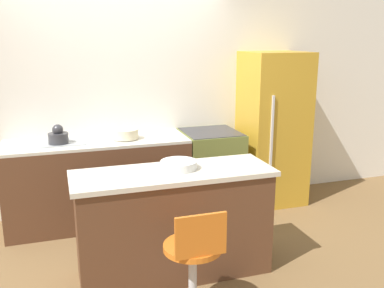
{
  "coord_description": "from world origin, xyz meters",
  "views": [
    {
      "loc": [
        -0.66,
        -4.11,
        1.99
      ],
      "look_at": [
        0.57,
        -0.28,
        0.96
      ],
      "focal_mm": 40.0,
      "sensor_mm": 36.0,
      "label": 1
    }
  ],
  "objects_px": {
    "stool_chair": "(194,267)",
    "kettle": "(58,136)",
    "oven_range": "(211,170)",
    "refrigerator": "(273,129)",
    "mixing_bowl": "(126,134)"
  },
  "relations": [
    {
      "from": "kettle",
      "to": "stool_chair",
      "type": "bearing_deg",
      "value": -66.18
    },
    {
      "from": "refrigerator",
      "to": "mixing_bowl",
      "type": "relative_size",
      "value": 6.77
    },
    {
      "from": "stool_chair",
      "to": "oven_range",
      "type": "bearing_deg",
      "value": 66.65
    },
    {
      "from": "oven_range",
      "to": "refrigerator",
      "type": "height_order",
      "value": "refrigerator"
    },
    {
      "from": "kettle",
      "to": "mixing_bowl",
      "type": "distance_m",
      "value": 0.68
    },
    {
      "from": "stool_chair",
      "to": "refrigerator",
      "type": "bearing_deg",
      "value": 49.97
    },
    {
      "from": "stool_chair",
      "to": "kettle",
      "type": "bearing_deg",
      "value": 113.82
    },
    {
      "from": "oven_range",
      "to": "refrigerator",
      "type": "distance_m",
      "value": 0.9
    },
    {
      "from": "stool_chair",
      "to": "kettle",
      "type": "distance_m",
      "value": 2.13
    },
    {
      "from": "stool_chair",
      "to": "mixing_bowl",
      "type": "xyz_separation_m",
      "value": [
        -0.15,
        1.88,
        0.55
      ]
    },
    {
      "from": "oven_range",
      "to": "kettle",
      "type": "relative_size",
      "value": 4.64
    },
    {
      "from": "refrigerator",
      "to": "mixing_bowl",
      "type": "distance_m",
      "value": 1.77
    },
    {
      "from": "kettle",
      "to": "mixing_bowl",
      "type": "bearing_deg",
      "value": 0.0
    },
    {
      "from": "oven_range",
      "to": "stool_chair",
      "type": "xyz_separation_m",
      "value": [
        -0.83,
        -1.93,
        -0.03
      ]
    },
    {
      "from": "kettle",
      "to": "oven_range",
      "type": "bearing_deg",
      "value": 1.56
    }
  ]
}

